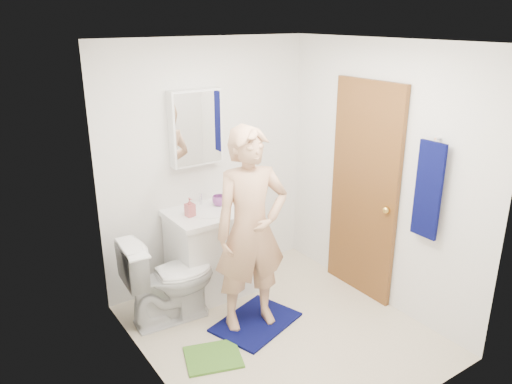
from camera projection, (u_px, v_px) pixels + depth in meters
floor at (280, 332)px, 4.31m from camera, size 2.20×2.40×0.02m
ceiling at (286, 40)px, 3.50m from camera, size 2.20×2.40×0.02m
wall_back at (208, 165)px, 4.85m from camera, size 2.20×0.02×2.40m
wall_front at (406, 260)px, 2.97m from camera, size 2.20×0.02×2.40m
wall_left at (150, 234)px, 3.32m from camera, size 0.02×2.40×2.40m
wall_right at (381, 177)px, 4.50m from camera, size 0.02×2.40×2.40m
vanity_cabinet at (212, 254)px, 4.81m from camera, size 0.75×0.55×0.80m
countertop at (210, 213)px, 4.66m from camera, size 0.79×0.59×0.05m
sink_basin at (210, 212)px, 4.66m from camera, size 0.40×0.40×0.03m
faucet at (201, 199)px, 4.78m from camera, size 0.03×0.03×0.12m
medicine_cabinet at (196, 127)px, 4.58m from camera, size 0.50×0.12×0.70m
mirror_panel at (199, 129)px, 4.53m from camera, size 0.46×0.01×0.66m
door at (364, 191)px, 4.65m from camera, size 0.05×0.80×2.05m
door_knob at (386, 210)px, 4.40m from camera, size 0.07×0.07×0.07m
towel at (428, 190)px, 3.99m from camera, size 0.03×0.24×0.80m
towel_hook at (438, 138)px, 3.87m from camera, size 0.06×0.02×0.02m
toilet at (169, 278)px, 4.36m from camera, size 0.82×0.51×0.81m
bath_mat at (256, 322)px, 4.41m from camera, size 0.84×0.71×0.02m
green_rug at (213, 357)px, 3.96m from camera, size 0.53×0.49×0.02m
soap_dispenser at (190, 207)px, 4.51m from camera, size 0.08×0.09×0.17m
toothbrush_cup at (219, 201)px, 4.77m from camera, size 0.16×0.16×0.10m
man at (251, 230)px, 4.12m from camera, size 0.71×0.54×1.75m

